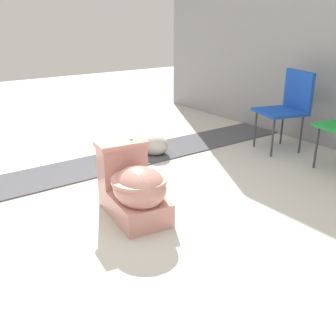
# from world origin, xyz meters

# --- Properties ---
(ground_plane) EXTENTS (14.00, 14.00, 0.00)m
(ground_plane) POSITION_xyz_m (0.00, 0.00, 0.00)
(ground_plane) COLOR beige
(gravel_strip) EXTENTS (0.56, 8.00, 0.01)m
(gravel_strip) POSITION_xyz_m (-1.11, 0.50, 0.01)
(gravel_strip) COLOR #4C4C51
(gravel_strip) RESTS_ON ground
(toilet) EXTENTS (0.67, 0.45, 0.52)m
(toilet) POSITION_xyz_m (-0.03, 0.12, 0.22)
(toilet) COLOR tan
(toilet) RESTS_ON ground
(folding_chair_left) EXTENTS (0.55, 0.55, 0.83)m
(folding_chair_left) POSITION_xyz_m (-0.39, 2.24, 0.51)
(folding_chair_left) COLOR #1947B2
(folding_chair_left) RESTS_ON ground
(boulder_near) EXTENTS (0.37, 0.35, 0.21)m
(boulder_near) POSITION_xyz_m (-1.06, 0.99, 0.10)
(boulder_near) COLOR #B7B2AD
(boulder_near) RESTS_ON ground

